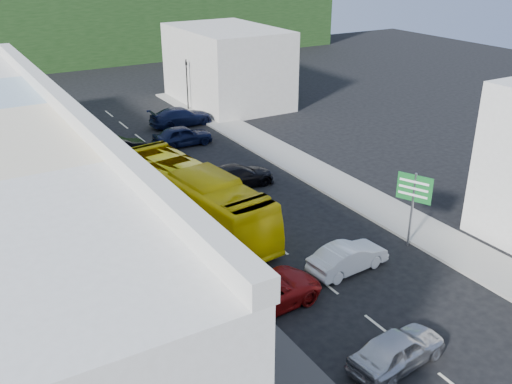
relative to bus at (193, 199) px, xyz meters
name	(u,v)px	position (x,y,z in m)	size (l,w,h in m)	color
ground	(323,282)	(2.62, -8.15, -1.55)	(120.00, 120.00, 0.00)	black
sidewalk_left	(96,231)	(-4.88, 1.85, -1.48)	(3.00, 52.00, 0.15)	gray
sidewalk_right	(324,177)	(10.12, 1.85, -1.48)	(3.00, 52.00, 0.15)	gray
distant_block_right	(227,66)	(13.62, 21.85, 1.95)	(8.00, 12.00, 7.00)	#B7B2A8
hillside	(15,4)	(1.17, 56.94, 5.18)	(80.00, 26.00, 14.00)	black
bus	(193,199)	(0.00, 0.00, 0.00)	(2.50, 11.60, 3.10)	yellow
car_silver	(397,349)	(1.61, -13.93, -0.85)	(1.80, 4.40, 1.40)	#B4B5BA
car_white	(348,257)	(4.24, -7.86, -0.85)	(1.80, 4.40, 1.40)	silver
car_red	(266,292)	(-0.57, -8.40, -0.85)	(1.90, 4.60, 1.40)	maroon
car_black_near	(237,176)	(4.53, 3.49, -0.85)	(1.84, 4.50, 1.40)	black
car_navy_mid	(183,137)	(4.84, 12.52, -0.85)	(1.80, 4.40, 1.40)	black
car_black_far	(118,146)	(-0.06, 12.77, -0.85)	(1.80, 4.40, 1.40)	black
car_navy_far	(181,117)	(6.79, 17.27, -0.85)	(1.84, 4.50, 1.40)	black
pedestrian_left	(155,314)	(-5.30, -7.92, -0.55)	(0.60, 0.40, 1.70)	black
direction_sign	(412,210)	(8.42, -7.54, 0.42)	(0.91, 1.70, 3.94)	#135D23
traffic_signal	(187,85)	(9.22, 21.26, 0.76)	(0.75, 1.03, 4.63)	black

